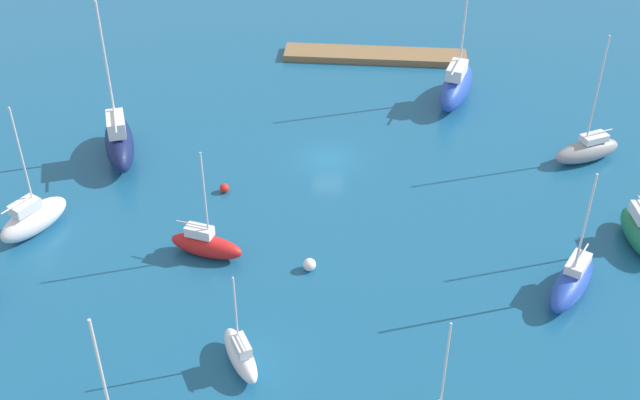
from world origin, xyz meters
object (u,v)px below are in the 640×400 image
sailboat_white_along_channel (241,354)px  mooring_buoy_red (224,188)px  sailboat_red_outer_mooring (206,244)px  sailboat_gray_mid_basin (587,150)px  sailboat_white_near_pier (33,218)px  sailboat_navy_inner_mooring (119,141)px  pier_dock (375,55)px  sailboat_blue_far_south (572,281)px  sailboat_blue_lone_north (456,86)px  mooring_buoy_white (309,265)px

sailboat_white_along_channel → mooring_buoy_red: sailboat_white_along_channel is taller
sailboat_red_outer_mooring → sailboat_gray_mid_basin: 31.66m
sailboat_white_near_pier → sailboat_navy_inner_mooring: bearing=10.1°
sailboat_gray_mid_basin → sailboat_navy_inner_mooring: bearing=-22.5°
pier_dock → sailboat_white_along_channel: bearing=81.0°
pier_dock → sailboat_blue_far_south: (-13.65, 33.53, 0.76)m
pier_dock → sailboat_white_near_pier: size_ratio=1.81×
sailboat_red_outer_mooring → sailboat_navy_inner_mooring: sailboat_navy_inner_mooring is taller
pier_dock → sailboat_white_near_pier: sailboat_white_near_pier is taller
sailboat_red_outer_mooring → sailboat_white_near_pier: size_ratio=0.85×
sailboat_red_outer_mooring → sailboat_gray_mid_basin: sailboat_gray_mid_basin is taller
sailboat_red_outer_mooring → sailboat_navy_inner_mooring: bearing=142.8°
sailboat_navy_inner_mooring → sailboat_gray_mid_basin: 37.58m
sailboat_navy_inner_mooring → mooring_buoy_red: 10.04m
sailboat_blue_lone_north → sailboat_white_along_channel: bearing=173.0°
sailboat_white_along_channel → sailboat_white_near_pier: bearing=26.7°
sailboat_navy_inner_mooring → sailboat_white_near_pier: 10.44m
sailboat_white_near_pier → pier_dock: bearing=-8.6°
sailboat_navy_inner_mooring → sailboat_white_near_pier: bearing=141.6°
sailboat_blue_lone_north → sailboat_red_outer_mooring: (18.12, 23.39, -0.68)m
sailboat_white_along_channel → sailboat_navy_inner_mooring: sailboat_navy_inner_mooring is taller
sailboat_blue_lone_north → sailboat_gray_mid_basin: 13.46m
pier_dock → sailboat_blue_lone_north: 11.21m
pier_dock → sailboat_blue_lone_north: bearing=132.2°
sailboat_white_along_channel → sailboat_white_near_pier: sailboat_white_near_pier is taller
sailboat_gray_mid_basin → mooring_buoy_red: 29.14m
mooring_buoy_white → mooring_buoy_red: 11.22m
sailboat_gray_mid_basin → mooring_buoy_white: sailboat_gray_mid_basin is taller
sailboat_white_along_channel → mooring_buoy_white: (-3.17, -8.89, -0.47)m
sailboat_red_outer_mooring → sailboat_white_along_channel: bearing=-54.0°
mooring_buoy_white → sailboat_blue_far_south: bearing=176.9°
sailboat_white_along_channel → pier_dock: bearing=-38.0°
sailboat_red_outer_mooring → sailboat_gray_mid_basin: (-28.17, -14.45, 0.05)m
sailboat_blue_far_south → mooring_buoy_red: bearing=-82.8°
sailboat_gray_mid_basin → sailboat_white_near_pier: size_ratio=1.10×
sailboat_gray_mid_basin → sailboat_red_outer_mooring: bearing=0.0°
sailboat_gray_mid_basin → mooring_buoy_white: size_ratio=12.27×
pier_dock → sailboat_red_outer_mooring: size_ratio=2.14×
sailboat_navy_inner_mooring → sailboat_blue_far_south: sailboat_navy_inner_mooring is taller
sailboat_blue_lone_north → sailboat_gray_mid_basin: bearing=-115.7°
sailboat_gray_mid_basin → sailboat_blue_far_south: (3.87, 16.35, 0.09)m
sailboat_blue_far_south → mooring_buoy_white: (17.08, -0.94, -0.64)m
sailboat_red_outer_mooring → mooring_buoy_red: (0.14, -7.53, -0.58)m
sailboat_blue_lone_north → sailboat_blue_far_south: sailboat_blue_lone_north is taller
sailboat_navy_inner_mooring → sailboat_white_near_pier: size_ratio=1.33×
sailboat_navy_inner_mooring → sailboat_gray_mid_basin: (-37.46, -3.01, -0.70)m
sailboat_gray_mid_basin → sailboat_white_near_pier: 42.84m
sailboat_navy_inner_mooring → mooring_buoy_red: (-9.15, 3.91, -1.33)m
sailboat_red_outer_mooring → sailboat_blue_far_south: 24.37m
pier_dock → mooring_buoy_white: size_ratio=20.26×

